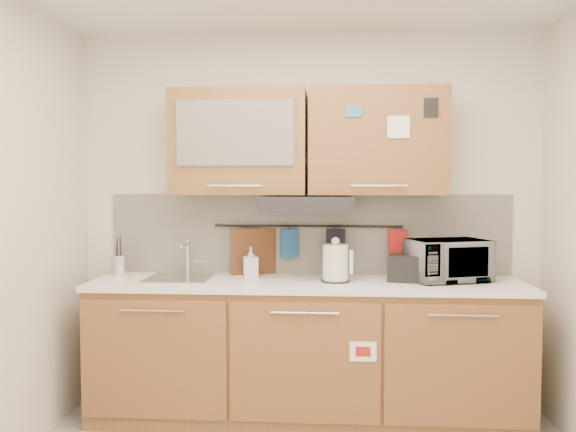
# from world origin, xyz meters

# --- Properties ---
(wall_back) EXTENTS (3.20, 0.00, 3.20)m
(wall_back) POSITION_xyz_m (0.00, 1.50, 1.30)
(wall_back) COLOR silver
(wall_back) RESTS_ON ground
(base_cabinet) EXTENTS (2.80, 0.64, 0.88)m
(base_cabinet) POSITION_xyz_m (0.00, 1.19, 0.41)
(base_cabinet) COLOR olive
(base_cabinet) RESTS_ON floor
(countertop) EXTENTS (2.82, 0.62, 0.04)m
(countertop) POSITION_xyz_m (0.00, 1.19, 0.90)
(countertop) COLOR white
(countertop) RESTS_ON base_cabinet
(backsplash) EXTENTS (2.80, 0.02, 0.56)m
(backsplash) POSITION_xyz_m (0.00, 1.49, 1.20)
(backsplash) COLOR silver
(backsplash) RESTS_ON countertop
(upper_cabinets) EXTENTS (1.82, 0.37, 0.70)m
(upper_cabinets) POSITION_xyz_m (-0.00, 1.32, 1.83)
(upper_cabinets) COLOR olive
(upper_cabinets) RESTS_ON wall_back
(range_hood) EXTENTS (0.60, 0.46, 0.10)m
(range_hood) POSITION_xyz_m (0.00, 1.25, 1.42)
(range_hood) COLOR black
(range_hood) RESTS_ON upper_cabinets
(sink) EXTENTS (0.42, 0.40, 0.26)m
(sink) POSITION_xyz_m (-0.85, 1.21, 0.92)
(sink) COLOR silver
(sink) RESTS_ON countertop
(utensil_rail) EXTENTS (1.30, 0.02, 0.02)m
(utensil_rail) POSITION_xyz_m (0.00, 1.45, 1.26)
(utensil_rail) COLOR black
(utensil_rail) RESTS_ON backsplash
(utensil_crock) EXTENTS (0.11, 0.11, 0.28)m
(utensil_crock) POSITION_xyz_m (-1.30, 1.32, 0.99)
(utensil_crock) COLOR silver
(utensil_crock) RESTS_ON countertop
(kettle) EXTENTS (0.21, 0.19, 0.29)m
(kettle) POSITION_xyz_m (0.19, 1.16, 1.04)
(kettle) COLOR silver
(kettle) RESTS_ON countertop
(toaster) EXTENTS (0.25, 0.19, 0.17)m
(toaster) POSITION_xyz_m (0.64, 1.19, 1.01)
(toaster) COLOR black
(toaster) RESTS_ON countertop
(microwave) EXTENTS (0.57, 0.47, 0.27)m
(microwave) POSITION_xyz_m (0.92, 1.24, 1.06)
(microwave) COLOR #999999
(microwave) RESTS_ON countertop
(soap_bottle) EXTENTS (0.11, 0.12, 0.21)m
(soap_bottle) POSITION_xyz_m (-0.38, 1.30, 1.02)
(soap_bottle) COLOR #999999
(soap_bottle) RESTS_ON countertop
(cutting_board) EXTENTS (0.31, 0.13, 0.40)m
(cutting_board) POSITION_xyz_m (-0.38, 1.44, 1.04)
(cutting_board) COLOR brown
(cutting_board) RESTS_ON utensil_rail
(oven_mitt) EXTENTS (0.12, 0.08, 0.20)m
(oven_mitt) POSITION_xyz_m (-0.13, 1.44, 1.14)
(oven_mitt) COLOR #1D5188
(oven_mitt) RESTS_ON utensil_rail
(dark_pouch) EXTENTS (0.13, 0.04, 0.20)m
(dark_pouch) POSITION_xyz_m (0.19, 1.44, 1.14)
(dark_pouch) COLOR black
(dark_pouch) RESTS_ON utensil_rail
(pot_holder) EXTENTS (0.13, 0.04, 0.16)m
(pot_holder) POSITION_xyz_m (0.62, 1.44, 1.16)
(pot_holder) COLOR #AE1A17
(pot_holder) RESTS_ON utensil_rail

